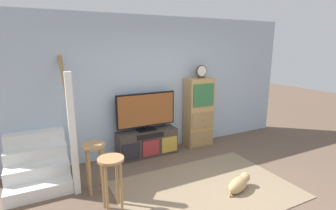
% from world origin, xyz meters
% --- Properties ---
extents(back_wall, '(6.40, 0.12, 2.70)m').
position_xyz_m(back_wall, '(0.00, 2.46, 1.35)').
color(back_wall, '#A8BCD1').
rests_on(back_wall, ground_plane).
extents(area_rug, '(2.60, 1.80, 0.01)m').
position_xyz_m(area_rug, '(0.00, 0.60, 0.01)').
color(area_rug, '#847056').
rests_on(area_rug, ground_plane).
extents(media_console, '(1.20, 0.38, 0.51)m').
position_xyz_m(media_console, '(-0.30, 2.19, 0.26)').
color(media_console, '#423833').
rests_on(media_console, ground_plane).
extents(television, '(1.19, 0.22, 0.74)m').
position_xyz_m(television, '(-0.30, 2.22, 0.91)').
color(television, black).
rests_on(television, media_console).
extents(side_cabinet, '(0.58, 0.38, 1.47)m').
position_xyz_m(side_cabinet, '(0.90, 2.20, 0.74)').
color(side_cabinet, tan).
rests_on(side_cabinet, ground_plane).
extents(desk_clock, '(0.25, 0.08, 0.27)m').
position_xyz_m(desk_clock, '(0.93, 2.19, 1.61)').
color(desk_clock, '#4C3823').
rests_on(desk_clock, side_cabinet).
extents(staircase, '(1.00, 1.36, 2.20)m').
position_xyz_m(staircase, '(-2.24, 2.20, 0.37)').
color(staircase, white).
rests_on(staircase, ground_plane).
extents(bar_stool_near, '(0.34, 0.34, 0.74)m').
position_xyz_m(bar_stool_near, '(-1.39, 0.76, 0.55)').
color(bar_stool_near, '#A37A4C').
rests_on(bar_stool_near, ground_plane).
extents(bar_stool_far, '(0.34, 0.34, 0.75)m').
position_xyz_m(bar_stool_far, '(-1.49, 1.31, 0.55)').
color(bar_stool_far, '#A37A4C').
rests_on(bar_stool_far, ground_plane).
extents(dog, '(0.52, 0.33, 0.23)m').
position_xyz_m(dog, '(0.42, 0.35, 0.12)').
color(dog, tan).
rests_on(dog, ground_plane).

